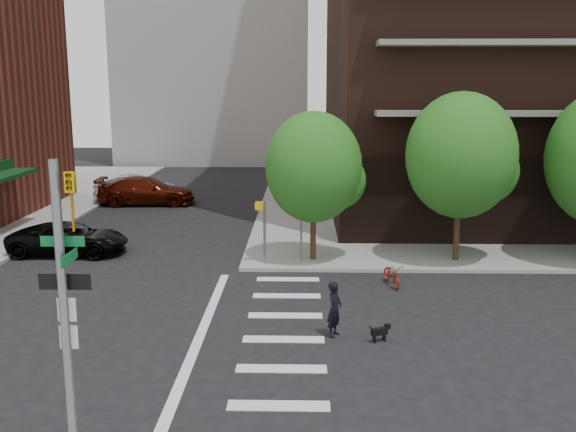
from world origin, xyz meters
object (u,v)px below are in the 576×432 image
object	(u,v)px
parked_car_maroon	(146,191)
scooter	(392,275)
parked_car_silver	(136,189)
dog_walker	(335,309)
parked_car_black	(69,239)
traffic_signal	(70,359)

from	to	relation	value
parked_car_maroon	scooter	bearing A→B (deg)	-144.36
parked_car_silver	dog_walker	xyz separation A→B (m)	(11.68, -22.57, -0.01)
parked_car_black	dog_walker	xyz separation A→B (m)	(11.28, -9.26, 0.13)
parked_car_black	scooter	distance (m)	14.32
parked_car_silver	scooter	bearing A→B (deg)	-146.08
parked_car_silver	scooter	xyz separation A→B (m)	(14.06, -17.58, -0.42)
traffic_signal	parked_car_maroon	xyz separation A→B (m)	(-5.78, 29.30, -1.83)
parked_car_black	scooter	bearing A→B (deg)	-106.66
parked_car_silver	scooter	world-z (taller)	parked_car_silver
traffic_signal	parked_car_black	distance (m)	18.32
parked_car_black	parked_car_maroon	bearing A→B (deg)	-1.78
traffic_signal	dog_walker	xyz separation A→B (m)	(4.97, 7.83, -1.86)
parked_car_silver	scooter	size ratio (longest dim) A/B	3.16
scooter	dog_walker	world-z (taller)	dog_walker
traffic_signal	scooter	distance (m)	14.95
parked_car_black	traffic_signal	bearing A→B (deg)	-159.05
parked_car_black	dog_walker	world-z (taller)	dog_walker
parked_car_black	parked_car_silver	distance (m)	13.32
parked_car_silver	dog_walker	size ratio (longest dim) A/B	3.06
traffic_signal	parked_car_silver	size ratio (longest dim) A/B	1.17
parked_car_maroon	traffic_signal	bearing A→B (deg)	-171.76
scooter	parked_car_maroon	bearing A→B (deg)	116.69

